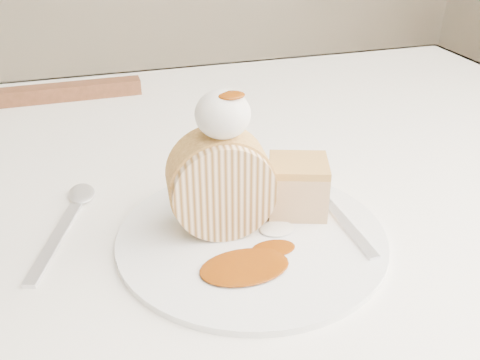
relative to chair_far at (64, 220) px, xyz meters
name	(u,v)px	position (x,y,z in m)	size (l,w,h in m)	color
table	(193,221)	(0.21, -0.41, 0.22)	(1.40, 0.90, 0.75)	white
chair_far	(64,220)	(0.00, 0.00, 0.00)	(0.37, 0.37, 0.78)	brown
plate	(252,236)	(0.24, -0.60, 0.31)	(0.29, 0.29, 0.01)	white
roulade_slice	(221,184)	(0.21, -0.58, 0.37)	(0.11, 0.11, 0.06)	beige
cake_chunk	(298,189)	(0.30, -0.57, 0.34)	(0.06, 0.06, 0.05)	tan
whipped_cream	(223,114)	(0.21, -0.58, 0.45)	(0.06, 0.06, 0.05)	white
caramel_drizzle	(231,89)	(0.22, -0.58, 0.47)	(0.03, 0.02, 0.01)	#6F2E04
caramel_pool	(245,267)	(0.21, -0.65, 0.32)	(0.09, 0.06, 0.00)	#6F2E04
fork	(347,225)	(0.34, -0.62, 0.32)	(0.02, 0.17, 0.00)	silver
spoon	(55,241)	(0.03, -0.54, 0.31)	(0.03, 0.18, 0.00)	silver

